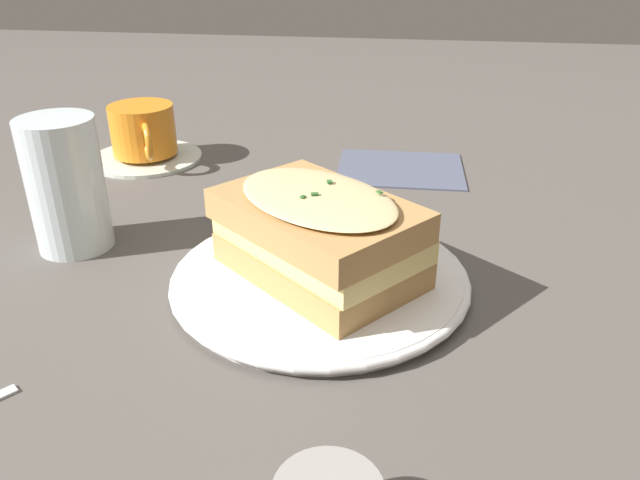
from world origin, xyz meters
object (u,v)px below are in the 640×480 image
(teacup_with_saucer, at_px, (144,137))
(dinner_plate, at_px, (320,279))
(sandwich, at_px, (319,234))
(water_glass, at_px, (66,185))
(napkin, at_px, (400,168))

(teacup_with_saucer, bearing_deg, dinner_plate, 15.45)
(sandwich, bearing_deg, teacup_with_saucer, 133.55)
(water_glass, xyz_separation_m, napkin, (0.29, 0.24, -0.06))
(dinner_plate, height_order, water_glass, water_glass)
(sandwich, bearing_deg, napkin, 78.32)
(dinner_plate, relative_size, water_glass, 2.02)
(dinner_plate, distance_m, teacup_with_saucer, 0.37)
(dinner_plate, relative_size, napkin, 1.62)
(sandwich, relative_size, teacup_with_saucer, 1.36)
(dinner_plate, height_order, napkin, dinner_plate)
(sandwich, height_order, teacup_with_saucer, sandwich)
(napkin, bearing_deg, water_glass, -140.36)
(teacup_with_saucer, height_order, napkin, teacup_with_saucer)
(dinner_plate, height_order, sandwich, sandwich)
(dinner_plate, relative_size, teacup_with_saucer, 1.78)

